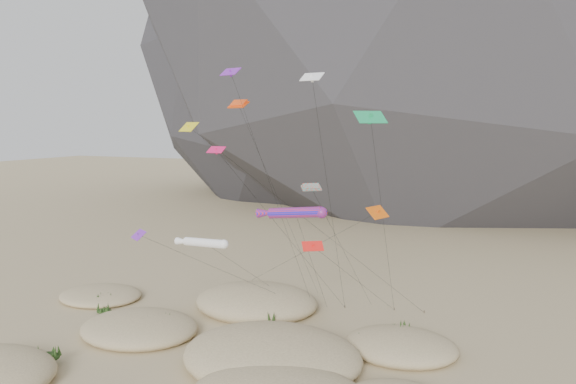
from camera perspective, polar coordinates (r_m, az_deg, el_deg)
The scene contains 9 objects.
ground at distance 50.91m, azimuth -8.44°, elevation -18.22°, with size 500.00×500.00×0.00m, color #CCB789.
dunes at distance 54.55m, azimuth -6.62°, elevation -15.56°, with size 49.68×39.88×4.04m.
dune_grass at distance 54.14m, azimuth -6.91°, elevation -15.60°, with size 42.73×27.35×1.55m.
kite_stakes at distance 69.12m, azimuth 3.17°, elevation -11.10°, with size 24.40×4.22×0.30m.
rainbow_tube_kite at distance 54.99m, azimuth 0.50°, elevation -2.12°, with size 7.82×11.59×13.77m.
white_tube_kite at distance 54.75m, azimuth -8.69°, elevation -5.11°, with size 6.80×18.16×10.90m.
orange_parafoil at distance 62.91m, azimuth -4.96°, elevation 8.67°, with size 7.28×11.05×24.23m.
multi_parafoil at distance 54.69m, azimuth 2.50°, elevation 0.26°, with size 3.83×14.03×15.83m.
delta_kites at distance 54.64m, azimuth -0.87°, elevation 3.42°, with size 28.04×17.65×27.02m.
Camera 1 is at (24.39, -39.08, 21.65)m, focal length 35.00 mm.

